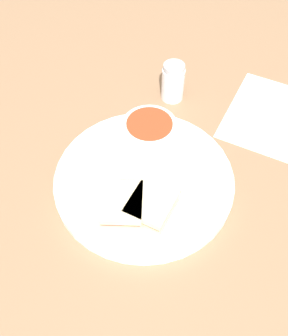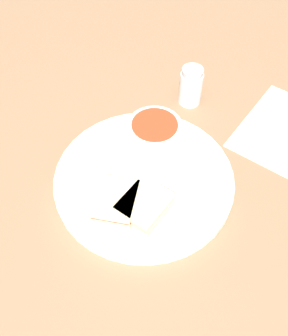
{
  "view_description": "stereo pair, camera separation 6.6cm",
  "coord_description": "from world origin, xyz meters",
  "px_view_note": "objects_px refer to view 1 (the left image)",
  "views": [
    {
      "loc": [
        0.34,
        0.23,
        0.57
      ],
      "look_at": [
        0.0,
        0.0,
        0.04
      ],
      "focal_mm": 42.0,
      "sensor_mm": 36.0,
      "label": 1
    },
    {
      "loc": [
        0.3,
        0.28,
        0.57
      ],
      "look_at": [
        0.0,
        0.0,
        0.04
      ],
      "focal_mm": 42.0,
      "sensor_mm": 36.0,
      "label": 2
    }
  ],
  "objects_px": {
    "soup_bowl": "(149,138)",
    "sandwich_half_far": "(152,205)",
    "sandwich_half_near": "(122,205)",
    "salt_shaker": "(173,82)",
    "spoon": "(188,158)"
  },
  "relations": [
    {
      "from": "spoon",
      "to": "sandwich_half_near",
      "type": "xyz_separation_m",
      "value": [
        0.15,
        -0.04,
        0.01
      ]
    },
    {
      "from": "spoon",
      "to": "salt_shaker",
      "type": "xyz_separation_m",
      "value": [
        -0.15,
        -0.12,
        0.01
      ]
    },
    {
      "from": "sandwich_half_near",
      "to": "sandwich_half_far",
      "type": "bearing_deg",
      "value": 123.66
    },
    {
      "from": "soup_bowl",
      "to": "salt_shaker",
      "type": "distance_m",
      "value": 0.18
    },
    {
      "from": "sandwich_half_near",
      "to": "spoon",
      "type": "bearing_deg",
      "value": 166.24
    },
    {
      "from": "soup_bowl",
      "to": "sandwich_half_far",
      "type": "height_order",
      "value": "soup_bowl"
    },
    {
      "from": "sandwich_half_far",
      "to": "spoon",
      "type": "bearing_deg",
      "value": -178.62
    },
    {
      "from": "sandwich_half_near",
      "to": "salt_shaker",
      "type": "bearing_deg",
      "value": -164.24
    },
    {
      "from": "soup_bowl",
      "to": "sandwich_half_far",
      "type": "xyz_separation_m",
      "value": [
        0.1,
        0.07,
        -0.02
      ]
    },
    {
      "from": "soup_bowl",
      "to": "spoon",
      "type": "distance_m",
      "value": 0.08
    },
    {
      "from": "sandwich_half_near",
      "to": "salt_shaker",
      "type": "distance_m",
      "value": 0.31
    },
    {
      "from": "spoon",
      "to": "sandwich_half_near",
      "type": "distance_m",
      "value": 0.16
    },
    {
      "from": "soup_bowl",
      "to": "sandwich_half_near",
      "type": "xyz_separation_m",
      "value": [
        0.13,
        0.03,
        -0.02
      ]
    },
    {
      "from": "soup_bowl",
      "to": "sandwich_half_far",
      "type": "bearing_deg",
      "value": 35.19
    },
    {
      "from": "sandwich_half_near",
      "to": "salt_shaker",
      "type": "xyz_separation_m",
      "value": [
        -0.3,
        -0.08,
        0.0
      ]
    }
  ]
}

